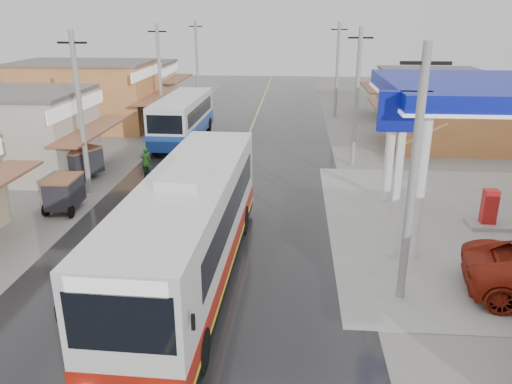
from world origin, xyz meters
TOP-DOWN VIEW (x-y plane):
  - ground at (0.00, 0.00)m, footprint 120.00×120.00m
  - road at (0.00, 15.00)m, footprint 12.00×90.00m
  - centre_line at (0.00, 15.00)m, footprint 0.15×90.00m
  - shopfronts_left at (-13.00, 18.00)m, footprint 11.00×44.00m
  - shopfronts_right at (15.00, 12.00)m, footprint 11.00×44.00m
  - utility_poles_left at (-7.00, 16.00)m, footprint 1.60×50.00m
  - utility_poles_right at (7.00, 15.00)m, footprint 1.60×36.00m
  - coach_bus at (0.09, 0.58)m, footprint 3.22×13.11m
  - second_bus at (-4.44, 19.95)m, footprint 2.75×9.62m
  - cyclist at (-4.52, 11.08)m, footprint 0.77×1.81m
  - tricycle_near at (-7.09, 6.44)m, footprint 1.48×2.13m
  - tricycle_far at (-8.21, 11.04)m, footprint 2.23×2.67m

SIDE VIEW (x-z plane):
  - ground at x=0.00m, z-range 0.00..0.00m
  - shopfronts_left at x=-13.00m, z-range -2.60..2.60m
  - shopfronts_right at x=15.00m, z-range -2.40..2.40m
  - utility_poles_left at x=-7.00m, z-range -4.00..4.00m
  - utility_poles_right at x=7.00m, z-range -4.00..4.00m
  - road at x=0.00m, z-range 0.00..0.02m
  - centre_line at x=0.00m, z-range 0.02..0.03m
  - cyclist at x=-4.52m, z-range -0.33..1.58m
  - tricycle_near at x=-7.09m, z-range 0.12..1.74m
  - tricycle_far at x=-8.21m, z-range 0.12..1.87m
  - second_bus at x=-4.44m, z-range 0.12..3.30m
  - coach_bus at x=0.09m, z-range -0.07..4.00m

